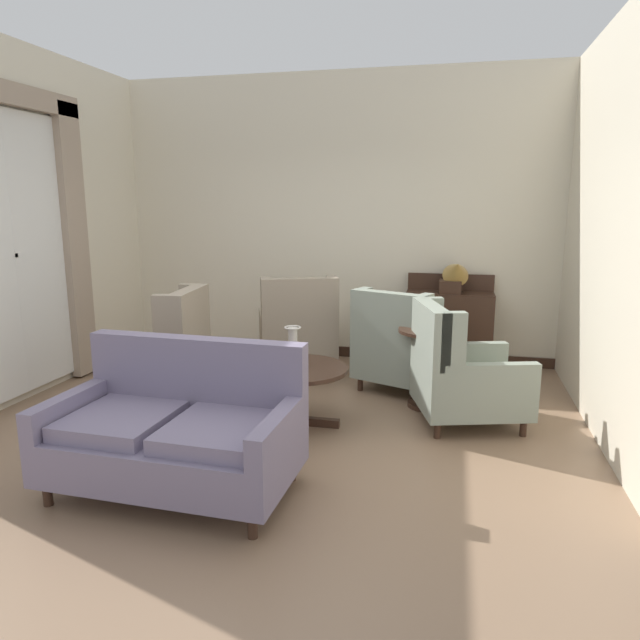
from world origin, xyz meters
TOP-DOWN VIEW (x-y plane):
  - ground at (0.00, 0.00)m, footprint 7.35×7.35m
  - wall_back at (0.00, 2.63)m, footprint 5.39×0.08m
  - wall_left at (-2.62, 0.79)m, footprint 0.08×3.68m
  - wall_right at (2.62, 0.79)m, footprint 0.08×3.68m
  - baseboard_back at (0.00, 2.57)m, footprint 5.23×0.03m
  - window_with_curtains at (-2.52, 0.35)m, footprint 0.12×1.97m
  - coffee_table at (0.16, 0.30)m, footprint 0.85×0.85m
  - porcelain_vase at (0.11, 0.33)m, footprint 0.18×0.18m
  - settee at (-0.31, -0.96)m, footprint 1.61×0.94m
  - armchair_far_left at (-0.23, 1.73)m, footprint 1.06×1.11m
  - armchair_near_sideboard at (0.91, 1.41)m, footprint 1.01×1.02m
  - armchair_foreground_right at (1.50, 0.64)m, footprint 1.06×1.00m
  - armchair_back_corner at (-1.09, 0.40)m, footprint 0.86×0.82m
  - side_table at (1.23, 1.01)m, footprint 0.59×0.59m
  - sideboard at (1.38, 2.33)m, footprint 0.96×0.39m
  - gramophone at (1.42, 2.25)m, footprint 0.34×0.40m

SIDE VIEW (x-z plane):
  - ground at x=0.00m, z-range 0.00..0.00m
  - baseboard_back at x=0.00m, z-range 0.00..0.12m
  - settee at x=-0.31m, z-range -0.08..0.88m
  - coffee_table at x=0.16m, z-range 0.16..0.67m
  - armchair_foreground_right at x=1.50m, z-range -0.09..0.96m
  - armchair_near_sideboard at x=0.91m, z-range -0.08..0.96m
  - side_table at x=1.23m, z-range 0.08..0.82m
  - armchair_far_left at x=-0.23m, z-range -0.10..1.00m
  - armchair_back_corner at x=-1.09m, z-range -0.09..1.03m
  - sideboard at x=1.38m, z-range -0.03..1.03m
  - porcelain_vase at x=0.11m, z-range 0.48..0.82m
  - gramophone at x=1.42m, z-range 0.86..1.32m
  - window_with_curtains at x=-2.52m, z-range 0.10..2.99m
  - wall_back at x=0.00m, z-range 0.00..3.33m
  - wall_left at x=-2.62m, z-range 0.00..3.33m
  - wall_right at x=2.62m, z-range 0.00..3.33m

